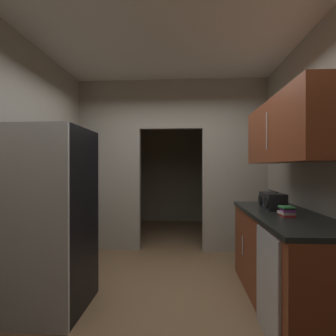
{
  "coord_description": "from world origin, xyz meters",
  "views": [
    {
      "loc": [
        0.22,
        -2.69,
        1.38
      ],
      "look_at": [
        -0.01,
        0.92,
        1.37
      ],
      "focal_mm": 28.42,
      "sensor_mm": 36.0,
      "label": 1
    }
  ],
  "objects": [
    {
      "name": "adjoining_room_shell",
      "position": [
        0.0,
        3.39,
        1.41
      ],
      "size": [
        3.1,
        2.43,
        2.82
      ],
      "color": "gray",
      "rests_on": "ground"
    },
    {
      "name": "book_stack",
      "position": [
        1.17,
        -0.15,
        0.96
      ],
      "size": [
        0.13,
        0.17,
        0.09
      ],
      "color": "red",
      "rests_on": "lower_cabinet_run"
    },
    {
      "name": "lower_cabinet_run",
      "position": [
        1.21,
        -0.01,
        0.46
      ],
      "size": [
        0.68,
        1.82,
        0.92
      ],
      "color": "brown",
      "rests_on": "ground"
    },
    {
      "name": "ground",
      "position": [
        0.0,
        0.0,
        0.0
      ],
      "size": [
        20.0,
        20.0,
        0.0
      ],
      "primitive_type": "plane",
      "color": "brown"
    },
    {
      "name": "upper_cabinet_counterside",
      "position": [
        1.21,
        -0.01,
        1.73
      ],
      "size": [
        0.36,
        1.64,
        0.62
      ],
      "color": "brown"
    },
    {
      "name": "kitchen_partition",
      "position": [
        0.0,
        1.73,
        1.54
      ],
      "size": [
        3.1,
        0.12,
        2.82
      ],
      "color": "#9E998C",
      "rests_on": "ground"
    },
    {
      "name": "kitchen_overhead_slab",
      "position": [
        0.0,
        0.52,
        2.85
      ],
      "size": [
        3.5,
        7.46,
        0.06
      ],
      "primitive_type": "cube",
      "color": "silver"
    },
    {
      "name": "refrigerator",
      "position": [
        -1.12,
        -0.2,
        0.88
      ],
      "size": [
        0.77,
        0.79,
        1.75
      ],
      "color": "black",
      "rests_on": "ground"
    },
    {
      "name": "boombox",
      "position": [
        1.18,
        0.28,
        1.01
      ],
      "size": [
        0.21,
        0.37,
        0.2
      ],
      "color": "black",
      "rests_on": "lower_cabinet_run"
    },
    {
      "name": "dishwasher",
      "position": [
        0.88,
        -0.52,
        0.43
      ],
      "size": [
        0.02,
        0.56,
        0.86
      ],
      "color": "#B7BABC",
      "rests_on": "ground"
    }
  ]
}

